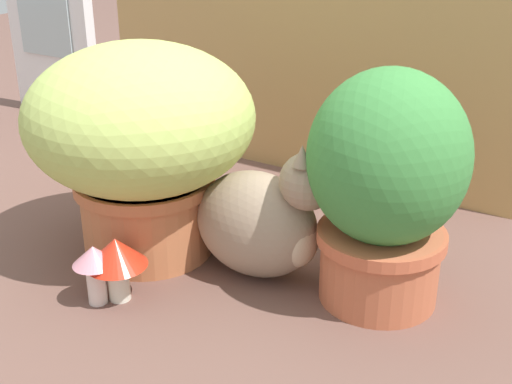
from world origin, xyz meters
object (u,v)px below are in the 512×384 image
grass_planter (142,136)px  leafy_planter (386,183)px  mushroom_ornament_pink (94,264)px  mushroom_ornament_red (116,256)px  cat (264,221)px

grass_planter → leafy_planter: bearing=9.8°
leafy_planter → mushroom_ornament_pink: 0.56m
mushroom_ornament_red → mushroom_ornament_pink: bearing=-130.5°
grass_planter → mushroom_ornament_pink: bearing=-75.8°
grass_planter → mushroom_ornament_red: (0.08, -0.18, -0.17)m
grass_planter → mushroom_ornament_pink: size_ratio=3.87×
mushroom_ornament_red → mushroom_ornament_pink: 0.04m
mushroom_ornament_pink → grass_planter: bearing=104.2°
leafy_planter → mushroom_ornament_red: (-0.42, -0.27, -0.15)m
leafy_planter → grass_planter: bearing=-170.2°
cat → mushroom_ornament_red: size_ratio=2.92×
cat → mushroom_ornament_red: bearing=-129.4°
grass_planter → leafy_planter: size_ratio=1.04×
mushroom_ornament_red → mushroom_ornament_pink: (-0.03, -0.03, -0.01)m
mushroom_ornament_red → grass_planter: bearing=114.0°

